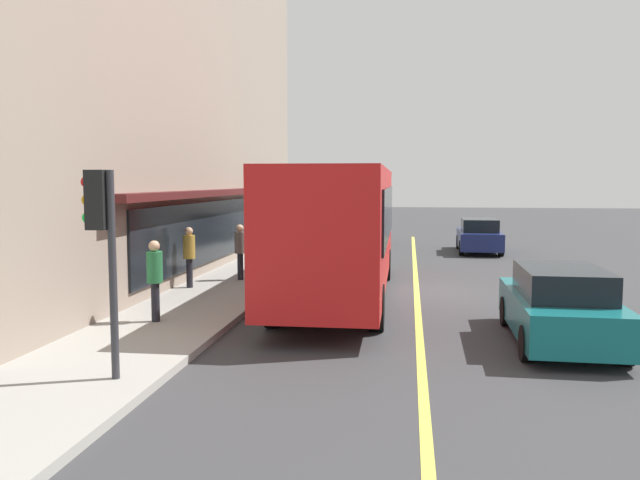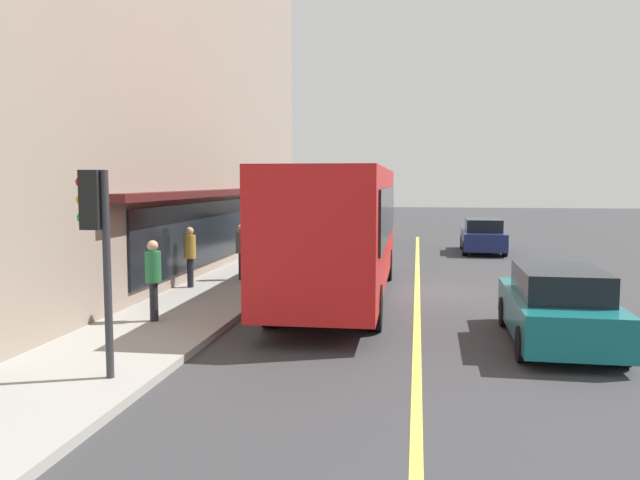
# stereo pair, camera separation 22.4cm
# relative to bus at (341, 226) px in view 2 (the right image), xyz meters

# --- Properties ---
(ground) EXTENTS (120.00, 120.00, 0.00)m
(ground) POSITION_rel_bus_xyz_m (1.65, -2.06, -1.99)
(ground) COLOR #38383A
(sidewalk) EXTENTS (80.00, 2.86, 0.15)m
(sidewalk) POSITION_rel_bus_xyz_m (1.65, 3.40, -1.91)
(sidewalk) COLOR #9E9B93
(sidewalk) RESTS_ON ground
(lane_centre_stripe) EXTENTS (36.00, 0.16, 0.01)m
(lane_centre_stripe) POSITION_rel_bus_xyz_m (1.65, -2.06, -1.98)
(lane_centre_stripe) COLOR #D8D14C
(lane_centre_stripe) RESTS_ON ground
(storefront_building) EXTENTS (25.24, 12.14, 13.77)m
(storefront_building) POSITION_rel_bus_xyz_m (4.94, 10.60, 4.89)
(storefront_building) COLOR gray
(storefront_building) RESTS_ON ground
(bus) EXTENTS (11.15, 2.69, 3.50)m
(bus) POSITION_rel_bus_xyz_m (0.00, 0.00, 0.00)
(bus) COLOR red
(bus) RESTS_ON ground
(traffic_light) EXTENTS (0.30, 0.52, 3.20)m
(traffic_light) POSITION_rel_bus_xyz_m (-7.88, 2.79, 0.55)
(traffic_light) COLOR #2D2D33
(traffic_light) RESTS_ON sidewalk
(car_navy) EXTENTS (4.36, 1.98, 1.52)m
(car_navy) POSITION_rel_bus_xyz_m (12.09, -4.94, -1.24)
(car_navy) COLOR navy
(car_navy) RESTS_ON ground
(car_teal) EXTENTS (4.34, 1.94, 1.52)m
(car_teal) POSITION_rel_bus_xyz_m (-4.13, -4.76, -1.24)
(car_teal) COLOR #14666B
(car_teal) RESTS_ON ground
(car_black) EXTENTS (4.31, 1.89, 1.52)m
(car_black) POSITION_rel_bus_xyz_m (15.46, 0.88, -1.24)
(car_black) COLOR black
(car_black) RESTS_ON ground
(pedestrian_mid_block) EXTENTS (0.34, 0.34, 1.76)m
(pedestrian_mid_block) POSITION_rel_bus_xyz_m (-3.98, 3.60, -0.77)
(pedestrian_mid_block) COLOR black
(pedestrian_mid_block) RESTS_ON sidewalk
(pedestrian_by_curb) EXTENTS (0.34, 0.34, 1.73)m
(pedestrian_by_curb) POSITION_rel_bus_xyz_m (0.35, 4.37, -0.79)
(pedestrian_by_curb) COLOR black
(pedestrian_by_curb) RESTS_ON sidewalk
(pedestrian_near_storefront) EXTENTS (0.34, 0.34, 1.71)m
(pedestrian_near_storefront) POSITION_rel_bus_xyz_m (1.95, 3.32, -0.81)
(pedestrian_near_storefront) COLOR black
(pedestrian_near_storefront) RESTS_ON sidewalk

